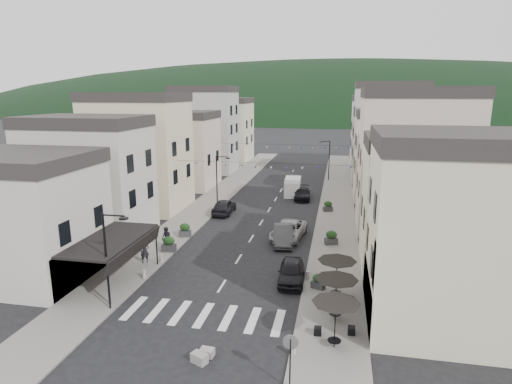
# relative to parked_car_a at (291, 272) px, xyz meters

# --- Properties ---
(ground) EXTENTS (700.00, 700.00, 0.00)m
(ground) POSITION_rel_parked_car_a_xyz_m (-4.60, -7.65, -0.74)
(ground) COLOR black
(ground) RESTS_ON ground
(sidewalk_left) EXTENTS (4.00, 76.00, 0.12)m
(sidewalk_left) POSITION_rel_parked_car_a_xyz_m (-12.10, 24.35, -0.68)
(sidewalk_left) COLOR slate
(sidewalk_left) RESTS_ON ground
(sidewalk_right) EXTENTS (4.00, 76.00, 0.12)m
(sidewalk_right) POSITION_rel_parked_car_a_xyz_m (2.90, 24.35, -0.68)
(sidewalk_right) COLOR slate
(sidewalk_right) RESTS_ON ground
(hill_backdrop) EXTENTS (640.00, 360.00, 70.00)m
(hill_backdrop) POSITION_rel_parked_car_a_xyz_m (-4.60, 292.35, -0.74)
(hill_backdrop) COLOR black
(hill_backdrop) RESTS_ON ground
(boutique_building) EXTENTS (12.00, 8.00, 8.00)m
(boutique_building) POSITION_rel_parked_car_a_xyz_m (-20.10, -2.65, 3.26)
(boutique_building) COLOR beige
(boutique_building) RESTS_ON ground
(bistro_building) EXTENTS (10.00, 8.00, 10.00)m
(bistro_building) POSITION_rel_parked_car_a_xyz_m (9.90, -3.65, 4.26)
(bistro_building) COLOR beige
(bistro_building) RESTS_ON ground
(boutique_awning) EXTENTS (3.77, 7.50, 3.28)m
(boutique_awning) POSITION_rel_parked_car_a_xyz_m (-11.85, -2.65, 2.38)
(boutique_awning) COLOR black
(boutique_awning) RESTS_ON ground
(buildings_row_left) EXTENTS (10.20, 54.16, 14.00)m
(buildings_row_left) POSITION_rel_parked_car_a_xyz_m (-19.10, 30.10, 5.38)
(buildings_row_left) COLOR beige
(buildings_row_left) RESTS_ON ground
(buildings_row_right) EXTENTS (10.20, 54.16, 14.50)m
(buildings_row_right) POSITION_rel_parked_car_a_xyz_m (9.90, 28.94, 5.58)
(buildings_row_right) COLOR beige
(buildings_row_right) RESTS_ON ground
(cafe_terrace) EXTENTS (2.50, 8.10, 2.53)m
(cafe_terrace) POSITION_rel_parked_car_a_xyz_m (3.10, -4.85, 1.62)
(cafe_terrace) COLOR black
(cafe_terrace) RESTS_ON ground
(streetlamp_left_near) EXTENTS (1.70, 0.56, 6.00)m
(streetlamp_left_near) POSITION_rel_parked_car_a_xyz_m (-10.42, -5.65, 2.96)
(streetlamp_left_near) COLOR black
(streetlamp_left_near) RESTS_ON ground
(streetlamp_left_far) EXTENTS (1.70, 0.56, 6.00)m
(streetlamp_left_far) POSITION_rel_parked_car_a_xyz_m (-10.42, 18.35, 2.96)
(streetlamp_left_far) COLOR black
(streetlamp_left_far) RESTS_ON ground
(streetlamp_right_far) EXTENTS (1.70, 0.56, 6.00)m
(streetlamp_right_far) POSITION_rel_parked_car_a_xyz_m (1.22, 36.35, 2.96)
(streetlamp_right_far) COLOR black
(streetlamp_right_far) RESTS_ON ground
(traffic_sign) EXTENTS (0.70, 0.07, 2.70)m
(traffic_sign) POSITION_rel_parked_car_a_xyz_m (1.20, -11.15, 1.19)
(traffic_sign) COLOR black
(traffic_sign) RESTS_ON ground
(bollards) EXTENTS (11.66, 10.26, 0.60)m
(bollards) POSITION_rel_parked_car_a_xyz_m (-4.60, -2.15, -0.32)
(bollards) COLOR gray
(bollards) RESTS_ON ground
(bunting_near) EXTENTS (19.00, 0.28, 0.62)m
(bunting_near) POSITION_rel_parked_car_a_xyz_m (-4.60, 14.35, 4.92)
(bunting_near) COLOR black
(bunting_near) RESTS_ON ground
(bunting_far) EXTENTS (19.00, 0.28, 0.62)m
(bunting_far) POSITION_rel_parked_car_a_xyz_m (-4.60, 30.35, 4.92)
(bunting_far) COLOR black
(bunting_far) RESTS_ON ground
(parked_car_a) EXTENTS (1.99, 4.42, 1.47)m
(parked_car_a) POSITION_rel_parked_car_a_xyz_m (0.00, 0.00, 0.00)
(parked_car_a) COLOR black
(parked_car_a) RESTS_ON ground
(parked_car_b) EXTENTS (2.27, 4.97, 1.58)m
(parked_car_b) POSITION_rel_parked_car_a_xyz_m (-1.60, 7.70, 0.05)
(parked_car_b) COLOR #323335
(parked_car_b) RESTS_ON ground
(parked_car_c) EXTENTS (3.29, 5.82, 1.53)m
(parked_car_c) POSITION_rel_parked_car_a_xyz_m (-1.28, 9.11, 0.03)
(parked_car_c) COLOR #9C9FA4
(parked_car_c) RESTS_ON ground
(parked_car_d) EXTENTS (2.28, 4.91, 1.39)m
(parked_car_d) POSITION_rel_parked_car_a_xyz_m (-1.37, 24.02, -0.04)
(parked_car_d) COLOR black
(parked_car_d) RESTS_ON ground
(parked_car_e) EXTENTS (2.00, 4.83, 1.64)m
(parked_car_e) POSITION_rel_parked_car_a_xyz_m (-9.20, 15.87, 0.08)
(parked_car_e) COLOR black
(parked_car_e) RESTS_ON ground
(delivery_van) EXTENTS (2.17, 4.95, 2.33)m
(delivery_van) POSITION_rel_parked_car_a_xyz_m (-2.80, 26.16, 0.41)
(delivery_van) COLOR white
(delivery_van) RESTS_ON ground
(pedestrian_a) EXTENTS (0.81, 0.74, 1.85)m
(pedestrian_a) POSITION_rel_parked_car_a_xyz_m (-11.46, 0.99, 0.31)
(pedestrian_a) COLOR black
(pedestrian_a) RESTS_ON sidewalk_left
(pedestrian_b) EXTENTS (1.16, 1.12, 1.88)m
(pedestrian_b) POSITION_rel_parked_car_a_xyz_m (-11.02, 4.16, 0.32)
(pedestrian_b) COLOR #27212D
(pedestrian_b) RESTS_ON sidewalk_left
(concrete_block_a) EXTENTS (0.94, 0.79, 0.50)m
(concrete_block_a) POSITION_rel_parked_car_a_xyz_m (-3.39, -10.10, -0.49)
(concrete_block_a) COLOR gray
(concrete_block_a) RESTS_ON ground
(concrete_block_c) EXTENTS (0.75, 0.57, 0.40)m
(concrete_block_c) POSITION_rel_parked_car_a_xyz_m (-3.18, -9.51, -0.54)
(concrete_block_c) COLOR gray
(concrete_block_c) RESTS_ON ground
(planter_la) EXTENTS (1.23, 0.79, 1.29)m
(planter_la) POSITION_rel_parked_car_a_xyz_m (-10.60, 3.63, 0.01)
(planter_la) COLOR #2B2B2D
(planter_la) RESTS_ON sidewalk_left
(planter_lb) EXTENTS (1.23, 0.89, 1.24)m
(planter_lb) POSITION_rel_parked_car_a_xyz_m (-10.60, 7.44, -0.02)
(planter_lb) COLOR #323235
(planter_lb) RESTS_ON sidewalk_left
(planter_ra) EXTENTS (1.02, 0.80, 1.00)m
(planter_ra) POSITION_rel_parked_car_a_xyz_m (1.91, -0.91, -0.13)
(planter_ra) COLOR #2E2E30
(planter_ra) RESTS_ON sidewalk_right
(planter_rb) EXTENTS (1.23, 0.93, 1.22)m
(planter_rb) POSITION_rel_parked_car_a_xyz_m (2.57, 7.91, -0.03)
(planter_rb) COLOR #313134
(planter_rb) RESTS_ON sidewalk_right
(planter_rc) EXTENTS (1.15, 0.88, 1.14)m
(planter_rc) POSITION_rel_parked_car_a_xyz_m (1.96, 18.60, -0.06)
(planter_rc) COLOR #2E2E30
(planter_rc) RESTS_ON sidewalk_right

